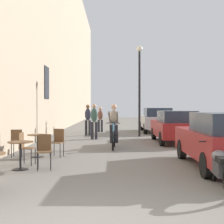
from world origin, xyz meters
The scene contains 16 objects.
building_facade_left centered at (-3.45, 14.00, 6.98)m, with size 0.54×68.00×13.96m.
cafe_table_mid centered at (-2.07, 4.15, 0.52)m, with size 0.64×0.64×0.72m.
cafe_chair_mid_toward_street centered at (-1.48, 4.23, 0.52)m, with size 0.44×0.44×0.89m.
cafe_chair_mid_toward_wall centered at (-2.15, 4.85, 0.52)m, with size 0.41×0.41×0.89m.
cafe_table_far centered at (-2.12, 6.22, 0.52)m, with size 0.64×0.64×0.72m.
cafe_chair_far_toward_street centered at (-2.75, 6.14, 0.52)m, with size 0.41×0.41×0.89m.
cafe_chair_far_toward_wall centered at (-1.48, 6.29, 0.52)m, with size 0.44×0.44×0.89m.
cyclist_on_bicycle centered at (0.33, 8.43, 0.81)m, with size 0.52×1.76×1.74m.
pedestrian_near centered at (-0.62, 11.79, 0.99)m, with size 0.35×0.25×1.75m.
pedestrian_mid centered at (-1.09, 13.91, 0.97)m, with size 0.37×0.28×1.73m.
pedestrian_far centered at (-0.49, 16.37, 0.90)m, with size 0.34×0.25×1.60m.
street_lamp centered at (1.74, 13.35, 3.11)m, with size 0.32×0.32×4.90m.
parked_car_nearest centered at (3.16, 4.39, 0.75)m, with size 1.77×4.11×1.45m.
parked_car_second centered at (3.07, 10.34, 0.74)m, with size 1.71×4.02×1.43m.
parked_car_third centered at (3.07, 16.27, 0.79)m, with size 1.88×4.34×1.53m.
parked_motorcycle centered at (2.39, 2.30, 0.40)m, with size 0.62×2.14×0.92m.
Camera 1 is at (0.26, -3.98, 1.60)m, focal length 51.44 mm.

